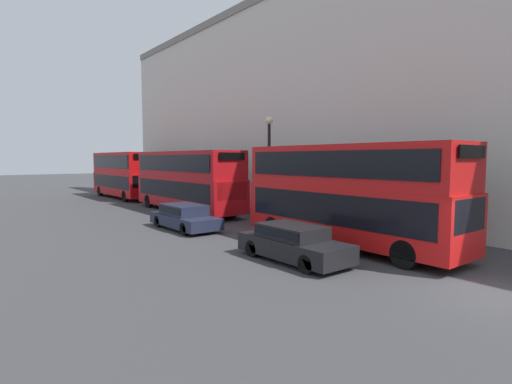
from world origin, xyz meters
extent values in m
plane|color=#38383A|center=(0.00, 0.00, 0.00)|extent=(200.00, 200.00, 0.00)
cube|color=red|center=(1.60, 6.37, 1.46)|extent=(2.55, 10.06, 2.22)
cube|color=red|center=(1.60, 6.37, 3.44)|extent=(2.50, 9.85, 1.74)
cube|color=black|center=(1.60, 6.37, 1.73)|extent=(2.59, 9.25, 1.24)
cube|color=black|center=(1.60, 6.37, 3.53)|extent=(2.59, 9.25, 1.04)
cube|color=black|center=(1.60, 1.37, 1.91)|extent=(2.17, 0.06, 1.11)
cube|color=black|center=(1.60, 1.37, 3.96)|extent=(1.78, 0.06, 0.42)
cylinder|color=black|center=(0.48, 2.94, 0.50)|extent=(0.30, 1.00, 1.00)
cylinder|color=black|center=(2.73, 2.94, 0.50)|extent=(0.30, 1.00, 1.00)
cylinder|color=black|center=(0.48, 9.80, 0.50)|extent=(0.30, 1.00, 1.00)
cylinder|color=black|center=(2.73, 9.80, 0.50)|extent=(0.30, 1.00, 1.00)
cube|color=#A80F14|center=(1.60, 20.43, 1.40)|extent=(2.55, 11.20, 2.09)
cube|color=#A80F14|center=(1.60, 20.43, 3.34)|extent=(2.50, 10.98, 1.79)
cube|color=black|center=(1.60, 20.43, 1.65)|extent=(2.59, 10.31, 1.17)
cube|color=black|center=(1.60, 20.43, 3.43)|extent=(2.59, 10.31, 1.07)
cube|color=black|center=(1.60, 14.85, 1.82)|extent=(2.17, 0.06, 1.05)
cube|color=black|center=(1.60, 14.85, 3.88)|extent=(1.78, 0.06, 0.43)
cylinder|color=black|center=(0.48, 16.42, 0.50)|extent=(0.30, 1.00, 1.00)
cylinder|color=black|center=(2.73, 16.42, 0.50)|extent=(0.30, 1.00, 1.00)
cylinder|color=black|center=(0.48, 24.43, 0.50)|extent=(0.30, 1.00, 1.00)
cylinder|color=black|center=(2.73, 24.43, 0.50)|extent=(0.30, 1.00, 1.00)
cube|color=#B20C0F|center=(1.60, 32.93, 1.38)|extent=(2.55, 10.22, 2.06)
cube|color=#B20C0F|center=(1.60, 32.93, 3.35)|extent=(2.50, 10.01, 1.89)
cube|color=black|center=(1.60, 32.93, 1.62)|extent=(2.59, 9.40, 1.15)
cube|color=black|center=(1.60, 32.93, 3.44)|extent=(2.59, 9.40, 1.13)
cube|color=black|center=(1.60, 27.85, 1.79)|extent=(2.17, 0.06, 1.03)
cube|color=black|center=(1.60, 27.85, 3.91)|extent=(1.78, 0.06, 0.45)
cylinder|color=black|center=(0.48, 29.42, 0.50)|extent=(0.30, 1.00, 1.00)
cylinder|color=black|center=(2.73, 29.42, 0.50)|extent=(0.30, 1.00, 1.00)
cylinder|color=black|center=(0.48, 36.44, 0.50)|extent=(0.30, 1.00, 1.00)
cylinder|color=black|center=(2.73, 36.44, 0.50)|extent=(0.30, 1.00, 1.00)
cube|color=black|center=(-1.80, 6.01, 0.51)|extent=(1.77, 4.52, 0.66)
cube|color=black|center=(-1.80, 6.12, 1.09)|extent=(1.56, 2.49, 0.48)
cube|color=black|center=(-1.80, 6.12, 1.11)|extent=(1.59, 2.36, 0.31)
cylinder|color=black|center=(-2.58, 4.56, 0.32)|extent=(0.22, 0.64, 0.64)
cylinder|color=black|center=(-1.02, 4.56, 0.32)|extent=(0.22, 0.64, 0.64)
cylinder|color=black|center=(-2.58, 7.46, 0.32)|extent=(0.22, 0.64, 0.64)
cylinder|color=black|center=(-1.02, 7.46, 0.32)|extent=(0.22, 0.64, 0.64)
cube|color=#1E2338|center=(-1.80, 14.36, 0.48)|extent=(1.86, 4.74, 0.59)
cube|color=#1E2338|center=(-1.80, 14.48, 1.04)|extent=(1.64, 2.61, 0.54)
cube|color=black|center=(-1.80, 14.48, 1.07)|extent=(1.68, 2.48, 0.35)
cylinder|color=black|center=(-2.62, 12.84, 0.32)|extent=(0.22, 0.64, 0.64)
cylinder|color=black|center=(-0.98, 12.84, 0.32)|extent=(0.22, 0.64, 0.64)
cylinder|color=black|center=(-2.62, 15.88, 0.32)|extent=(0.22, 0.64, 0.64)
cylinder|color=black|center=(-0.98, 15.88, 0.32)|extent=(0.22, 0.64, 0.64)
cylinder|color=black|center=(3.55, 13.81, 2.88)|extent=(0.18, 0.18, 5.77)
sphere|color=beige|center=(3.55, 13.81, 5.99)|extent=(0.44, 0.44, 0.44)
cylinder|color=#334C6B|center=(3.99, 18.74, 0.74)|extent=(0.36, 0.36, 1.47)
sphere|color=tan|center=(3.99, 18.74, 1.58)|extent=(0.22, 0.22, 0.22)
camera|label=1|loc=(-11.71, -4.44, 3.75)|focal=28.00mm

